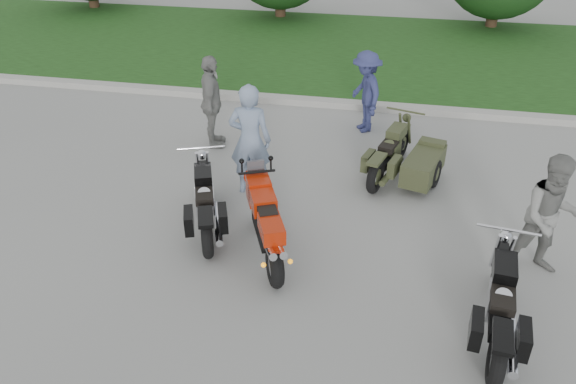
% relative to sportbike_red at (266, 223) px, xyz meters
% --- Properties ---
extents(ground, '(80.00, 80.00, 0.00)m').
position_rel_sportbike_red_xyz_m(ground, '(0.38, -0.31, -0.55)').
color(ground, '#9C9C96').
rests_on(ground, ground).
extents(curb, '(60.00, 0.30, 0.15)m').
position_rel_sportbike_red_xyz_m(curb, '(0.38, 5.69, -0.47)').
color(curb, '#A6A49C').
rests_on(curb, ground).
extents(grass_strip, '(60.00, 8.00, 0.14)m').
position_rel_sportbike_red_xyz_m(grass_strip, '(0.38, 9.84, -0.48)').
color(grass_strip, '#2B6322').
rests_on(grass_strip, ground).
extents(sportbike_red, '(0.93, 1.86, 0.93)m').
position_rel_sportbike_red_xyz_m(sportbike_red, '(0.00, 0.00, 0.00)').
color(sportbike_red, black).
rests_on(sportbike_red, ground).
extents(cruiser_left, '(0.89, 2.03, 0.82)m').
position_rel_sportbike_red_xyz_m(cruiser_left, '(-1.03, 0.46, -0.13)').
color(cruiser_left, black).
rests_on(cruiser_left, ground).
extents(cruiser_right, '(0.46, 2.15, 0.83)m').
position_rel_sportbike_red_xyz_m(cruiser_right, '(2.97, -1.02, -0.13)').
color(cruiser_right, black).
rests_on(cruiser_right, ground).
extents(cruiser_sidecar, '(1.33, 2.00, 0.79)m').
position_rel_sportbike_red_xyz_m(cruiser_sidecar, '(1.90, 2.57, -0.18)').
color(cruiser_sidecar, black).
rests_on(cruiser_sidecar, ground).
extents(person_stripe, '(0.71, 0.48, 1.89)m').
position_rel_sportbike_red_xyz_m(person_stripe, '(-0.65, 1.68, 0.40)').
color(person_stripe, '#8092AE').
rests_on(person_stripe, ground).
extents(person_grey, '(0.92, 0.76, 1.72)m').
position_rel_sportbike_red_xyz_m(person_grey, '(3.68, 0.40, 0.31)').
color(person_grey, gray).
rests_on(person_grey, ground).
extents(person_denim, '(1.02, 1.22, 1.65)m').
position_rel_sportbike_red_xyz_m(person_denim, '(0.97, 4.55, 0.28)').
color(person_denim, navy).
rests_on(person_denim, ground).
extents(person_back, '(0.70, 1.12, 1.78)m').
position_rel_sportbike_red_xyz_m(person_back, '(-1.81, 3.25, 0.34)').
color(person_back, gray).
rests_on(person_back, ground).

